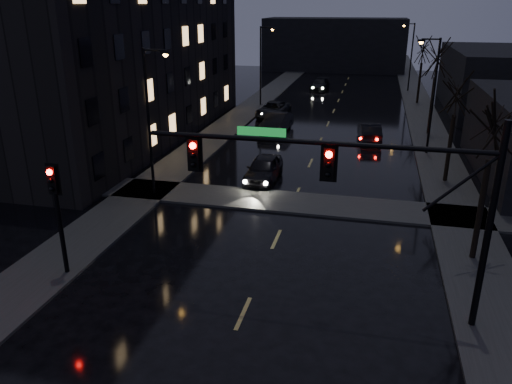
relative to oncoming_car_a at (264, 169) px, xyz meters
The scene contains 20 objects.
sidewalk_left 14.67m from the oncoming_car_a, 114.99° to the left, with size 3.00×140.00×0.12m, color #2D2D2B.
sidewalk_right 17.14m from the oncoming_car_a, 50.86° to the left, with size 3.00×140.00×0.12m, color #2D2D2B.
sidewalk_cross 4.02m from the oncoming_car_a, 54.34° to the right, with size 40.00×3.00×0.12m, color #2D2D2B.
apartment_block 17.24m from the oncoming_car_a, 149.73° to the left, with size 12.00×30.00×12.00m, color black.
far_block 56.38m from the oncoming_car_a, 90.70° to the left, with size 22.00×10.00×8.00m, color black.
signal_mast 14.72m from the oncoming_car_a, 64.18° to the right, with size 11.11×0.41×7.00m.
signal_pole_left 13.93m from the oncoming_car_a, 112.19° to the right, with size 0.35×0.41×4.53m.
tree_near 14.28m from the oncoming_car_a, 35.78° to the right, with size 3.52×3.52×8.08m.
tree_mid_a 12.06m from the oncoming_car_a, 12.02° to the left, with size 3.30×3.30×7.58m.
tree_mid_b 18.78m from the oncoming_car_a, 53.13° to the left, with size 3.74×3.74×8.59m.
tree_far 30.70m from the oncoming_car_a, 69.26° to the left, with size 3.43×3.43×7.88m.
streetlight_l_near 7.60m from the oncoming_car_a, 144.81° to the right, with size 1.53×0.28×8.00m.
streetlight_l_far 24.21m from the oncoming_car_a, 102.76° to the left, with size 1.53×0.28×8.00m.
streetlight_r_mid 13.51m from the oncoming_car_a, 39.94° to the left, with size 1.53×0.28×8.00m.
streetlight_r_far 37.82m from the oncoming_car_a, 74.75° to the left, with size 1.53×0.28×8.00m.
oncoming_car_a is the anchor object (origin of this frame).
oncoming_car_b 12.43m from the oncoming_car_a, 97.59° to the left, with size 1.68×4.83×1.59m, color black.
oncoming_car_c 18.32m from the oncoming_car_a, 99.62° to the left, with size 2.38×5.16×1.43m, color black.
oncoming_car_d 34.70m from the oncoming_car_a, 90.85° to the left, with size 1.95×4.80×1.39m, color black.
lead_car 12.68m from the oncoming_car_a, 61.72° to the left, with size 1.53×4.40×1.45m, color black.
Camera 1 is at (3.82, -6.24, 10.09)m, focal length 35.00 mm.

